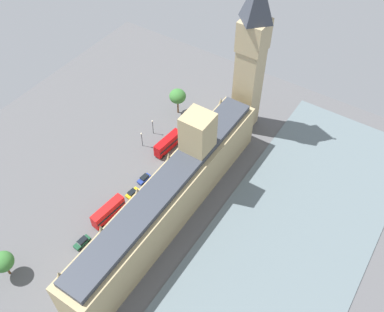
% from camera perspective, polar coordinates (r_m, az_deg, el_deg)
% --- Properties ---
extents(ground_plane, '(145.03, 145.03, 0.00)m').
position_cam_1_polar(ground_plane, '(122.75, -3.59, -7.28)').
color(ground_plane, '#565659').
extents(river_thames, '(40.08, 130.53, 0.25)m').
position_cam_1_polar(river_thames, '(114.74, 10.26, -14.54)').
color(river_thames, slate).
rests_on(river_thames, ground).
extents(parliament_building, '(10.46, 75.03, 26.65)m').
position_cam_1_polar(parliament_building, '(116.07, -2.53, -4.87)').
color(parliament_building, tan).
rests_on(parliament_building, ground).
extents(clock_tower, '(7.94, 7.94, 52.37)m').
position_cam_1_polar(clock_tower, '(130.43, 7.81, 13.05)').
color(clock_tower, tan).
rests_on(clock_tower, ground).
extents(double_decker_bus_corner, '(3.41, 10.68, 4.75)m').
position_cam_1_polar(double_decker_bus_corner, '(136.00, -3.20, 1.67)').
color(double_decker_bus_corner, '#B20C0F').
rests_on(double_decker_bus_corner, ground).
extents(car_blue_kerbside, '(2.19, 4.52, 1.74)m').
position_cam_1_polar(car_blue_kerbside, '(129.36, -6.31, -2.96)').
color(car_blue_kerbside, navy).
rests_on(car_blue_kerbside, ground).
extents(car_yellow_cab_midblock, '(2.32, 4.43, 1.74)m').
position_cam_1_polar(car_yellow_cab_midblock, '(126.42, -7.84, -4.84)').
color(car_yellow_cab_midblock, gold).
rests_on(car_yellow_cab_midblock, ground).
extents(double_decker_bus_leading, '(3.50, 10.69, 4.75)m').
position_cam_1_polar(double_decker_bus_leading, '(121.45, -10.95, -7.18)').
color(double_decker_bus_leading, red).
rests_on(double_decker_bus_leading, ground).
extents(car_dark_green_by_river_gate, '(2.27, 4.83, 1.74)m').
position_cam_1_polar(car_dark_green_by_river_gate, '(119.66, -14.24, -10.90)').
color(car_dark_green_by_river_gate, '#19472D').
rests_on(car_dark_green_by_river_gate, ground).
extents(pedestrian_near_tower, '(0.64, 0.57, 1.54)m').
position_cam_1_polar(pedestrian_near_tower, '(128.59, -3.43, -3.23)').
color(pedestrian_near_tower, navy).
rests_on(pedestrian_near_tower, ground).
extents(pedestrian_opposite_hall, '(0.67, 0.70, 1.67)m').
position_cam_1_polar(pedestrian_opposite_hall, '(116.66, -11.85, -12.66)').
color(pedestrian_opposite_hall, maroon).
rests_on(pedestrian_opposite_hall, ground).
extents(pedestrian_under_trees, '(0.56, 0.64, 1.56)m').
position_cam_1_polar(pedestrian_under_trees, '(119.00, -10.10, -10.37)').
color(pedestrian_under_trees, gray).
rests_on(pedestrian_under_trees, ground).
extents(plane_tree_far_end, '(5.58, 5.58, 9.52)m').
position_cam_1_polar(plane_tree_far_end, '(145.64, -1.90, 7.85)').
color(plane_tree_far_end, brown).
rests_on(plane_tree_far_end, ground).
extents(plane_tree_trailing, '(5.44, 5.44, 8.13)m').
position_cam_1_polar(plane_tree_trailing, '(117.00, -23.62, -12.62)').
color(plane_tree_trailing, brown).
rests_on(plane_tree_trailing, ground).
extents(street_lamp_slot_10, '(0.56, 0.56, 5.68)m').
position_cam_1_polar(street_lamp_slot_10, '(136.79, -6.63, 2.52)').
color(street_lamp_slot_10, black).
rests_on(street_lamp_slot_10, ground).
extents(street_lamp_slot_11, '(0.56, 0.56, 5.63)m').
position_cam_1_polar(street_lamp_slot_11, '(140.54, -5.20, 4.17)').
color(street_lamp_slot_11, black).
rests_on(street_lamp_slot_11, ground).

